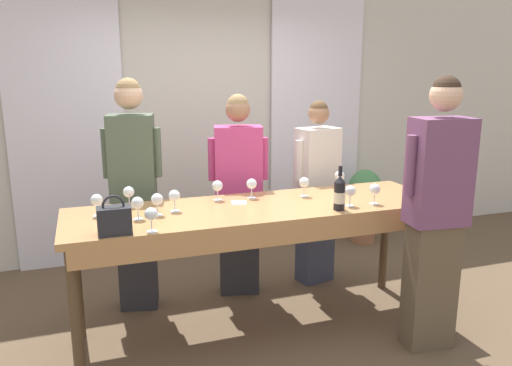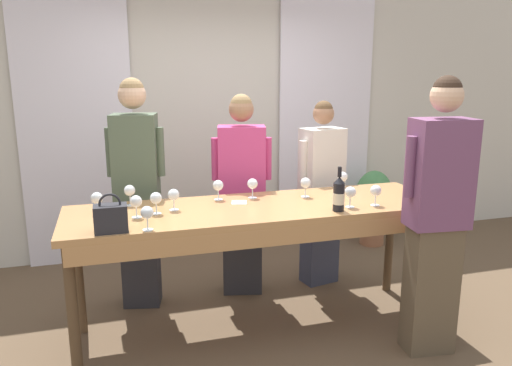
% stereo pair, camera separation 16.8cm
% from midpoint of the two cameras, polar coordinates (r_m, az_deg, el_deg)
% --- Properties ---
extents(ground_plane, '(18.00, 18.00, 0.00)m').
position_cam_midpoint_polar(ground_plane, '(3.94, -0.88, -16.21)').
color(ground_plane, brown).
extents(wall_back, '(12.00, 0.06, 2.80)m').
position_cam_midpoint_polar(wall_back, '(5.26, -7.32, 7.20)').
color(wall_back, beige).
rests_on(wall_back, ground_plane).
extents(curtain_panel_left, '(1.06, 0.03, 2.69)m').
position_cam_midpoint_polar(curtain_panel_left, '(5.10, -21.66, 5.57)').
color(curtain_panel_left, white).
rests_on(curtain_panel_left, ground_plane).
extents(curtain_panel_right, '(1.06, 0.03, 2.69)m').
position_cam_midpoint_polar(curtain_panel_right, '(5.61, 6.02, 7.02)').
color(curtain_panel_right, white).
rests_on(curtain_panel_right, ground_plane).
extents(tasting_bar, '(2.71, 0.79, 0.96)m').
position_cam_midpoint_polar(tasting_bar, '(3.57, -0.79, -4.24)').
color(tasting_bar, '#B27F4C').
rests_on(tasting_bar, ground_plane).
extents(wine_bottle, '(0.08, 0.08, 0.31)m').
position_cam_midpoint_polar(wine_bottle, '(3.48, 8.16, -1.20)').
color(wine_bottle, black).
rests_on(wine_bottle, tasting_bar).
extents(handbag, '(0.20, 0.12, 0.24)m').
position_cam_midpoint_polar(handbag, '(3.09, -17.41, -4.03)').
color(handbag, '#232328').
rests_on(handbag, tasting_bar).
extents(wine_glass_front_left, '(0.08, 0.08, 0.15)m').
position_cam_midpoint_polar(wine_glass_front_left, '(3.58, 9.40, -0.99)').
color(wine_glass_front_left, white).
rests_on(wine_glass_front_left, tasting_bar).
extents(wine_glass_front_mid, '(0.08, 0.08, 0.15)m').
position_cam_midpoint_polar(wine_glass_front_mid, '(3.34, -14.81, -2.28)').
color(wine_glass_front_mid, white).
rests_on(wine_glass_front_mid, tasting_bar).
extents(wine_glass_front_right, '(0.08, 0.08, 0.15)m').
position_cam_midpoint_polar(wine_glass_front_right, '(3.07, -13.45, -3.55)').
color(wine_glass_front_right, white).
rests_on(wine_glass_front_right, tasting_bar).
extents(wine_glass_center_left, '(0.08, 0.08, 0.15)m').
position_cam_midpoint_polar(wine_glass_center_left, '(3.76, -1.79, -0.15)').
color(wine_glass_center_left, white).
rests_on(wine_glass_center_left, tasting_bar).
extents(wine_glass_center_mid, '(0.08, 0.08, 0.15)m').
position_cam_midpoint_polar(wine_glass_center_mid, '(3.40, -12.64, -1.88)').
color(wine_glass_center_mid, white).
rests_on(wine_glass_center_mid, tasting_bar).
extents(wine_glass_center_right, '(0.08, 0.08, 0.15)m').
position_cam_midpoint_polar(wine_glass_center_right, '(3.71, -5.72, -0.40)').
color(wine_glass_center_right, white).
rests_on(wine_glass_center_right, tasting_bar).
extents(wine_glass_back_left, '(0.08, 0.08, 0.15)m').
position_cam_midpoint_polar(wine_glass_back_left, '(3.49, -19.07, -1.92)').
color(wine_glass_back_left, white).
rests_on(wine_glass_back_left, tasting_bar).
extents(wine_glass_back_mid, '(0.08, 0.08, 0.15)m').
position_cam_midpoint_polar(wine_glass_back_mid, '(4.08, 8.37, 0.76)').
color(wine_glass_back_mid, white).
rests_on(wine_glass_back_mid, tasting_bar).
extents(wine_glass_back_right, '(0.08, 0.08, 0.15)m').
position_cam_midpoint_polar(wine_glass_back_right, '(3.47, -10.69, -1.50)').
color(wine_glass_back_right, white).
rests_on(wine_glass_back_right, tasting_bar).
extents(wine_glass_near_host, '(0.08, 0.08, 0.15)m').
position_cam_midpoint_polar(wine_glass_near_host, '(3.81, 4.27, 0.00)').
color(wine_glass_near_host, white).
rests_on(wine_glass_near_host, tasting_bar).
extents(wine_glass_by_bottle, '(0.08, 0.08, 0.15)m').
position_cam_midpoint_polar(wine_glass_by_bottle, '(3.67, 12.15, -0.76)').
color(wine_glass_by_bottle, white).
rests_on(wine_glass_by_bottle, tasting_bar).
extents(wine_glass_by_handbag, '(0.08, 0.08, 0.15)m').
position_cam_midpoint_polar(wine_glass_by_handbag, '(3.64, -15.63, -1.06)').
color(wine_glass_by_handbag, white).
rests_on(wine_glass_by_handbag, tasting_bar).
extents(napkin, '(0.13, 0.13, 0.00)m').
position_cam_midpoint_polar(napkin, '(3.65, -3.26, -2.26)').
color(napkin, white).
rests_on(napkin, tasting_bar).
extents(guest_olive_jacket, '(0.46, 0.32, 1.85)m').
position_cam_midpoint_polar(guest_olive_jacket, '(4.06, -14.93, -0.98)').
color(guest_olive_jacket, '#28282D').
rests_on(guest_olive_jacket, ground_plane).
extents(guest_pink_top, '(0.51, 0.32, 1.72)m').
position_cam_midpoint_polar(guest_pink_top, '(4.22, -3.15, -1.19)').
color(guest_pink_top, '#28282D').
rests_on(guest_pink_top, ground_plane).
extents(guest_cream_sweater, '(0.47, 0.30, 1.65)m').
position_cam_midpoint_polar(guest_cream_sweater, '(4.48, 5.87, -0.93)').
color(guest_cream_sweater, '#383D51').
rests_on(guest_cream_sweater, ground_plane).
extents(host_pouring, '(0.50, 0.28, 1.88)m').
position_cam_midpoint_polar(host_pouring, '(3.53, 18.61, -3.24)').
color(host_pouring, brown).
rests_on(host_pouring, ground_plane).
extents(potted_plant, '(0.41, 0.41, 0.83)m').
position_cam_midpoint_polar(potted_plant, '(5.67, 11.46, -2.07)').
color(potted_plant, '#935B3D').
rests_on(potted_plant, ground_plane).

